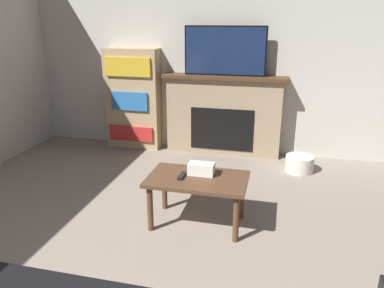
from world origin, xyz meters
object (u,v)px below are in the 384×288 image
object	(u,v)px
fireplace	(223,115)
tv	(225,51)
coffee_table	(197,185)
bookshelf	(133,99)
storage_basket	(299,164)

from	to	relation	value
fireplace	tv	size ratio (longest dim) A/B	1.55
coffee_table	bookshelf	bearing A→B (deg)	125.60
fireplace	bookshelf	xyz separation A→B (m)	(-1.23, -0.02, 0.15)
coffee_table	storage_basket	xyz separation A→B (m)	(0.90, 1.42, -0.28)
fireplace	bookshelf	world-z (taller)	bookshelf
bookshelf	storage_basket	distance (m)	2.31
storage_basket	coffee_table	bearing A→B (deg)	-122.19
fireplace	bookshelf	distance (m)	1.24
fireplace	bookshelf	size ratio (longest dim) A/B	1.17
storage_basket	fireplace	bearing A→B (deg)	156.55
coffee_table	storage_basket	world-z (taller)	coffee_table
fireplace	tv	xyz separation A→B (m)	(0.00, -0.02, 0.81)
tv	storage_basket	bearing A→B (deg)	-22.47
fireplace	tv	distance (m)	0.81
bookshelf	fireplace	bearing A→B (deg)	1.10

